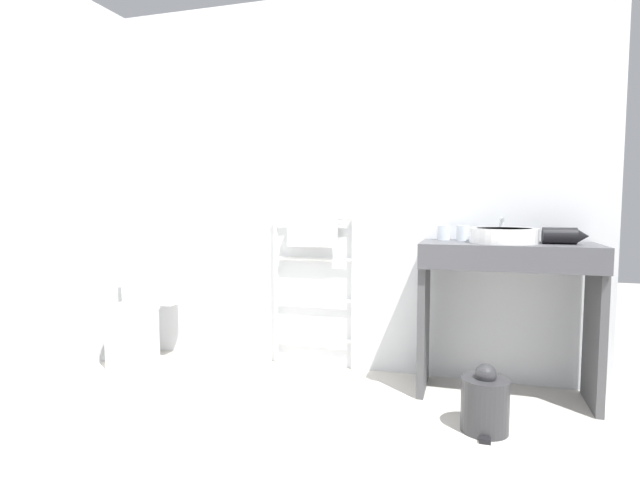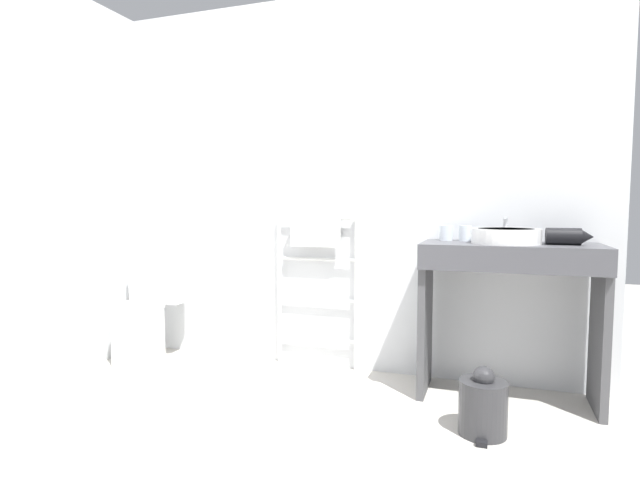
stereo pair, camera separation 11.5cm
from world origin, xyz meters
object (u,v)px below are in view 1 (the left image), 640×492
at_px(sink_basin, 503,235).
at_px(hair_dryer, 562,236).
at_px(towel_radiator, 313,257).
at_px(cup_near_edge, 463,233).
at_px(trash_bin, 485,403).
at_px(toilet, 139,318).
at_px(cup_near_wall, 443,233).

xyz_separation_m(sink_basin, hair_dryer, (0.29, 0.02, 0.00)).
relative_size(towel_radiator, hair_dryer, 4.53).
relative_size(sink_basin, cup_near_edge, 4.09).
bearing_deg(towel_radiator, hair_dryer, -6.74).
xyz_separation_m(towel_radiator, trash_bin, (1.06, -0.66, -0.59)).
xyz_separation_m(toilet, sink_basin, (2.28, 0.10, 0.59)).
distance_m(sink_basin, hair_dryer, 0.29).
relative_size(cup_near_edge, trash_bin, 0.27).
relative_size(toilet, sink_basin, 2.09).
bearing_deg(cup_near_edge, cup_near_wall, 168.48).
bearing_deg(cup_near_wall, sink_basin, -24.54).
distance_m(toilet, cup_near_edge, 2.16).
bearing_deg(hair_dryer, sink_basin, -176.79).
distance_m(cup_near_edge, hair_dryer, 0.52).
height_order(towel_radiator, cup_near_edge, towel_radiator).
xyz_separation_m(towel_radiator, hair_dryer, (1.45, -0.17, 0.18)).
height_order(sink_basin, trash_bin, sink_basin).
height_order(cup_near_edge, hair_dryer, same).
bearing_deg(sink_basin, cup_near_wall, 155.46).
bearing_deg(hair_dryer, trash_bin, -127.72).
bearing_deg(sink_basin, towel_radiator, 170.77).
relative_size(sink_basin, cup_near_wall, 4.07).
height_order(towel_radiator, hair_dryer, towel_radiator).
distance_m(toilet, towel_radiator, 1.24).
distance_m(cup_near_wall, trash_bin, 1.02).
distance_m(hair_dryer, trash_bin, 0.99).
bearing_deg(toilet, hair_dryer, 2.61).
bearing_deg(trash_bin, towel_radiator, 148.01).
height_order(toilet, sink_basin, sink_basin).
height_order(toilet, trash_bin, toilet).
xyz_separation_m(towel_radiator, cup_near_wall, (0.83, -0.04, 0.18)).
relative_size(cup_near_wall, cup_near_edge, 1.00).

